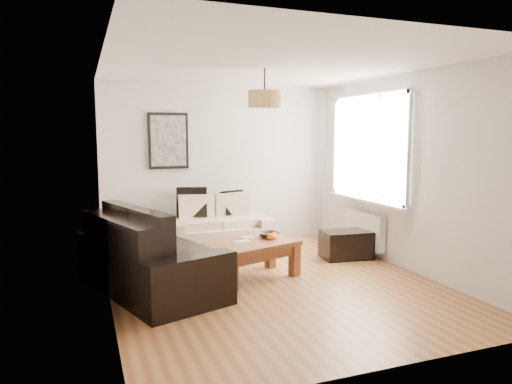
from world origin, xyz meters
name	(u,v)px	position (x,y,z in m)	size (l,w,h in m)	color
floor	(273,283)	(0.00, 0.00, 0.00)	(4.50, 4.50, 0.00)	brown
ceiling	(274,65)	(0.00, 0.00, 2.60)	(3.80, 4.50, 0.00)	white
wall_back	(221,165)	(0.00, 2.25, 1.30)	(3.80, 0.04, 2.60)	silver
wall_front	(391,203)	(0.00, -2.25, 1.30)	(3.80, 0.04, 2.60)	silver
wall_left	(106,183)	(-1.90, 0.00, 1.30)	(0.04, 4.50, 2.60)	silver
wall_right	(406,172)	(1.90, 0.00, 1.30)	(0.04, 4.50, 2.60)	silver
window_bay	(369,148)	(1.86, 0.80, 1.60)	(0.14, 1.90, 1.60)	white
radiator	(365,229)	(1.82, 0.80, 0.38)	(0.10, 0.90, 0.52)	white
poster	(168,141)	(-0.85, 2.22, 1.70)	(0.62, 0.04, 0.87)	black
pendant_shade	(265,99)	(0.00, 0.30, 2.23)	(0.40, 0.40, 0.20)	tan
loveseat_cream	(217,225)	(-0.20, 1.78, 0.41)	(1.63, 0.89, 0.81)	beige
sofa_leather	(150,252)	(-1.43, 0.29, 0.44)	(2.05, 1.00, 0.89)	black
coffee_table	(253,261)	(-0.17, 0.26, 0.23)	(1.13, 0.62, 0.46)	brown
ottoman	(346,244)	(1.45, 0.71, 0.20)	(0.70, 0.45, 0.40)	black
cushion_left	(192,203)	(-0.55, 1.98, 0.75)	(0.47, 0.14, 0.47)	black
cushion_right	(233,203)	(0.12, 1.98, 0.71)	(0.39, 0.12, 0.39)	black
fruit_bowl	(269,235)	(0.12, 0.46, 0.50)	(0.27, 0.27, 0.07)	black
orange_a	(273,236)	(0.13, 0.32, 0.50)	(0.08, 0.08, 0.08)	orange
orange_b	(274,235)	(0.17, 0.37, 0.50)	(0.09, 0.09, 0.09)	#FF5115
orange_c	(270,237)	(0.09, 0.33, 0.50)	(0.09, 0.09, 0.09)	orange
papers	(243,241)	(-0.28, 0.35, 0.47)	(0.20, 0.14, 0.01)	white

